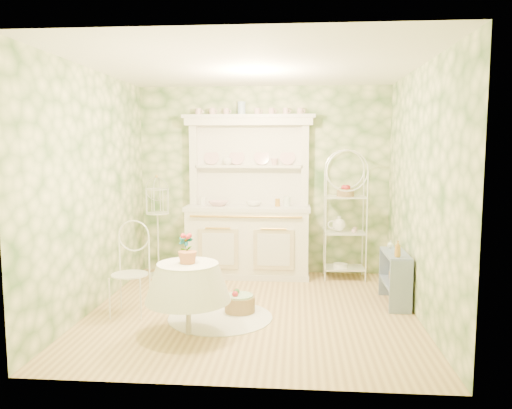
# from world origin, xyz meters

# --- Properties ---
(floor) EXTENTS (3.60, 3.60, 0.00)m
(floor) POSITION_xyz_m (0.00, 0.00, 0.00)
(floor) COLOR tan
(floor) RESTS_ON ground
(ceiling) EXTENTS (3.60, 3.60, 0.00)m
(ceiling) POSITION_xyz_m (0.00, 0.00, 2.70)
(ceiling) COLOR white
(ceiling) RESTS_ON floor
(wall_left) EXTENTS (3.60, 3.60, 0.00)m
(wall_left) POSITION_xyz_m (-1.80, 0.00, 1.35)
(wall_left) COLOR #F1EEB6
(wall_left) RESTS_ON floor
(wall_right) EXTENTS (3.60, 3.60, 0.00)m
(wall_right) POSITION_xyz_m (1.80, 0.00, 1.35)
(wall_right) COLOR #F1EEB6
(wall_right) RESTS_ON floor
(wall_back) EXTENTS (3.60, 3.60, 0.00)m
(wall_back) POSITION_xyz_m (0.00, 1.80, 1.35)
(wall_back) COLOR #F1EEB6
(wall_back) RESTS_ON floor
(wall_front) EXTENTS (3.60, 3.60, 0.00)m
(wall_front) POSITION_xyz_m (0.00, -1.80, 1.35)
(wall_front) COLOR #F1EEB6
(wall_front) RESTS_ON floor
(kitchen_dresser) EXTENTS (1.87, 0.61, 2.29)m
(kitchen_dresser) POSITION_xyz_m (-0.20, 1.52, 1.15)
(kitchen_dresser) COLOR white
(kitchen_dresser) RESTS_ON floor
(bakers_rack) EXTENTS (0.58, 0.43, 1.83)m
(bakers_rack) POSITION_xyz_m (1.16, 1.51, 0.91)
(bakers_rack) COLOR white
(bakers_rack) RESTS_ON floor
(side_shelf) EXTENTS (0.25, 0.67, 0.57)m
(side_shelf) POSITION_xyz_m (1.64, 0.39, 0.29)
(side_shelf) COLOR #788AA8
(side_shelf) RESTS_ON floor
(round_table) EXTENTS (0.76, 0.76, 0.63)m
(round_table) POSITION_xyz_m (-0.56, -0.75, 0.32)
(round_table) COLOR white
(round_table) RESTS_ON floor
(cafe_chair) EXTENTS (0.43, 0.43, 0.92)m
(cafe_chair) POSITION_xyz_m (-1.33, -0.23, 0.46)
(cafe_chair) COLOR white
(cafe_chair) RESTS_ON floor
(birdcage_stand) EXTENTS (0.35, 0.35, 1.45)m
(birdcage_stand) POSITION_xyz_m (-1.47, 1.39, 0.73)
(birdcage_stand) COLOR white
(birdcage_stand) RESTS_ON floor
(floor_basket) EXTENTS (0.35, 0.35, 0.22)m
(floor_basket) POSITION_xyz_m (-0.14, -0.06, 0.11)
(floor_basket) COLOR #9A7B4F
(floor_basket) RESTS_ON floor
(lace_rug) EXTENTS (1.31, 1.31, 0.01)m
(lace_rug) POSITION_xyz_m (-0.33, -0.26, 0.00)
(lace_rug) COLOR white
(lace_rug) RESTS_ON floor
(bowl_floral) EXTENTS (0.32, 0.32, 0.07)m
(bowl_floral) POSITION_xyz_m (-0.61, 1.50, 1.02)
(bowl_floral) COLOR white
(bowl_floral) RESTS_ON kitchen_dresser
(bowl_white) EXTENTS (0.28, 0.28, 0.07)m
(bowl_white) POSITION_xyz_m (-0.11, 1.52, 1.02)
(bowl_white) COLOR white
(bowl_white) RESTS_ON kitchen_dresser
(cup_left) EXTENTS (0.15, 0.15, 0.10)m
(cup_left) POSITION_xyz_m (-0.51, 1.68, 1.61)
(cup_left) COLOR white
(cup_left) RESTS_ON kitchen_dresser
(cup_right) EXTENTS (0.13, 0.13, 0.10)m
(cup_right) POSITION_xyz_m (0.17, 1.67, 1.61)
(cup_right) COLOR white
(cup_right) RESTS_ON kitchen_dresser
(potted_geranium) EXTENTS (0.16, 0.12, 0.27)m
(potted_geranium) POSITION_xyz_m (-0.59, -0.71, 0.85)
(potted_geranium) COLOR #3F7238
(potted_geranium) RESTS_ON round_table
(bottle_amber) EXTENTS (0.08, 0.08, 0.18)m
(bottle_amber) POSITION_xyz_m (1.62, 0.15, 0.68)
(bottle_amber) COLOR #AE7B2B
(bottle_amber) RESTS_ON side_shelf
(bottle_blue) EXTENTS (0.05, 0.05, 0.09)m
(bottle_blue) POSITION_xyz_m (1.61, 0.36, 0.65)
(bottle_blue) COLOR #A0BADC
(bottle_blue) RESTS_ON side_shelf
(bottle_glass) EXTENTS (0.10, 0.10, 0.10)m
(bottle_glass) POSITION_xyz_m (1.63, 0.64, 0.65)
(bottle_glass) COLOR silver
(bottle_glass) RESTS_ON side_shelf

